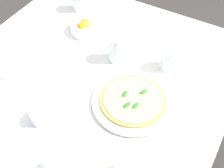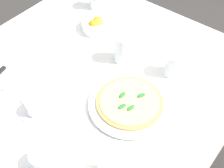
{
  "view_description": "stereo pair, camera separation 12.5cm",
  "coord_description": "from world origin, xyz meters",
  "px_view_note": "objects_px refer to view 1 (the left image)",
  "views": [
    {
      "loc": [
        -0.76,
        -0.53,
        1.69
      ],
      "look_at": [
        -0.03,
        -0.11,
        0.76
      ],
      "focal_mm": 49.42,
      "sensor_mm": 36.0,
      "label": 1
    },
    {
      "loc": [
        -0.69,
        -0.63,
        1.69
      ],
      "look_at": [
        -0.03,
        -0.11,
        0.76
      ],
      "focal_mm": 49.42,
      "sensor_mm": 36.0,
      "label": 2
    }
  ],
  "objects_px": {
    "water_glass_far_right": "(168,59)",
    "citrus_bowl": "(85,27)",
    "pizza": "(133,99)",
    "coffee_cup_near_right": "(40,116)",
    "menu_card": "(127,161)",
    "dinner_knife": "(0,77)",
    "pizza_plate": "(133,102)",
    "water_glass_back_corner": "(116,50)",
    "napkin_folded": "(1,80)",
    "water_glass_right_edge": "(80,0)"
  },
  "relations": [
    {
      "from": "water_glass_far_right",
      "to": "water_glass_right_edge",
      "type": "distance_m",
      "value": 0.59
    },
    {
      "from": "water_glass_far_right",
      "to": "dinner_knife",
      "type": "height_order",
      "value": "water_glass_far_right"
    },
    {
      "from": "pizza_plate",
      "to": "water_glass_far_right",
      "type": "xyz_separation_m",
      "value": [
        0.25,
        -0.04,
        0.04
      ]
    },
    {
      "from": "napkin_folded",
      "to": "water_glass_back_corner",
      "type": "bearing_deg",
      "value": -61.69
    },
    {
      "from": "water_glass_back_corner",
      "to": "pizza_plate",
      "type": "bearing_deg",
      "value": -136.38
    },
    {
      "from": "coffee_cup_near_right",
      "to": "water_glass_far_right",
      "type": "relative_size",
      "value": 1.24
    },
    {
      "from": "water_glass_far_right",
      "to": "citrus_bowl",
      "type": "bearing_deg",
      "value": 85.65
    },
    {
      "from": "citrus_bowl",
      "to": "menu_card",
      "type": "distance_m",
      "value": 0.73
    },
    {
      "from": "water_glass_far_right",
      "to": "menu_card",
      "type": "relative_size",
      "value": 1.49
    },
    {
      "from": "pizza_plate",
      "to": "water_glass_back_corner",
      "type": "xyz_separation_m",
      "value": [
        0.19,
        0.18,
        0.04
      ]
    },
    {
      "from": "dinner_knife",
      "to": "citrus_bowl",
      "type": "distance_m",
      "value": 0.47
    },
    {
      "from": "coffee_cup_near_right",
      "to": "menu_card",
      "type": "bearing_deg",
      "value": -90.37
    },
    {
      "from": "citrus_bowl",
      "to": "pizza_plate",
      "type": "bearing_deg",
      "value": -125.25
    },
    {
      "from": "water_glass_back_corner",
      "to": "napkin_folded",
      "type": "distance_m",
      "value": 0.5
    },
    {
      "from": "dinner_knife",
      "to": "pizza_plate",
      "type": "bearing_deg",
      "value": -85.28
    },
    {
      "from": "water_glass_far_right",
      "to": "menu_card",
      "type": "height_order",
      "value": "water_glass_far_right"
    },
    {
      "from": "napkin_folded",
      "to": "menu_card",
      "type": "bearing_deg",
      "value": -114.13
    },
    {
      "from": "water_glass_far_right",
      "to": "napkin_folded",
      "type": "relative_size",
      "value": 0.43
    },
    {
      "from": "napkin_folded",
      "to": "dinner_knife",
      "type": "xyz_separation_m",
      "value": [
        0.0,
        0.0,
        0.01
      ]
    },
    {
      "from": "water_glass_back_corner",
      "to": "water_glass_right_edge",
      "type": "relative_size",
      "value": 1.05
    },
    {
      "from": "pizza",
      "to": "coffee_cup_near_right",
      "type": "relative_size",
      "value": 1.96
    },
    {
      "from": "water_glass_far_right",
      "to": "citrus_bowl",
      "type": "relative_size",
      "value": 0.71
    },
    {
      "from": "water_glass_back_corner",
      "to": "menu_card",
      "type": "xyz_separation_m",
      "value": [
        -0.43,
        -0.28,
        -0.03
      ]
    },
    {
      "from": "pizza",
      "to": "coffee_cup_near_right",
      "type": "bearing_deg",
      "value": 132.86
    },
    {
      "from": "water_glass_far_right",
      "to": "dinner_knife",
      "type": "bearing_deg",
      "value": 126.31
    },
    {
      "from": "water_glass_right_edge",
      "to": "menu_card",
      "type": "height_order",
      "value": "water_glass_right_edge"
    },
    {
      "from": "pizza_plate",
      "to": "citrus_bowl",
      "type": "height_order",
      "value": "citrus_bowl"
    },
    {
      "from": "citrus_bowl",
      "to": "dinner_knife",
      "type": "bearing_deg",
      "value": 164.51
    },
    {
      "from": "pizza",
      "to": "citrus_bowl",
      "type": "xyz_separation_m",
      "value": [
        0.29,
        0.41,
        0.0
      ]
    },
    {
      "from": "water_glass_right_edge",
      "to": "dinner_knife",
      "type": "distance_m",
      "value": 0.59
    },
    {
      "from": "coffee_cup_near_right",
      "to": "dinner_knife",
      "type": "bearing_deg",
      "value": 74.18
    },
    {
      "from": "dinner_knife",
      "to": "water_glass_far_right",
      "type": "bearing_deg",
      "value": -66.19
    },
    {
      "from": "napkin_folded",
      "to": "dinner_knife",
      "type": "distance_m",
      "value": 0.01
    },
    {
      "from": "pizza_plate",
      "to": "citrus_bowl",
      "type": "relative_size",
      "value": 2.14
    },
    {
      "from": "pizza_plate",
      "to": "water_glass_far_right",
      "type": "bearing_deg",
      "value": -8.41
    },
    {
      "from": "water_glass_back_corner",
      "to": "dinner_knife",
      "type": "xyz_separation_m",
      "value": [
        -0.35,
        0.35,
        -0.03
      ]
    },
    {
      "from": "coffee_cup_near_right",
      "to": "pizza",
      "type": "bearing_deg",
      "value": -47.14
    },
    {
      "from": "water_glass_back_corner",
      "to": "water_glass_far_right",
      "type": "bearing_deg",
      "value": -73.72
    },
    {
      "from": "pizza",
      "to": "water_glass_far_right",
      "type": "relative_size",
      "value": 2.43
    },
    {
      "from": "water_glass_far_right",
      "to": "napkin_folded",
      "type": "bearing_deg",
      "value": 126.52
    },
    {
      "from": "water_glass_back_corner",
      "to": "pizza",
      "type": "bearing_deg",
      "value": -136.4
    },
    {
      "from": "water_glass_far_right",
      "to": "water_glass_right_edge",
      "type": "relative_size",
      "value": 0.88
    },
    {
      "from": "pizza",
      "to": "water_glass_back_corner",
      "type": "relative_size",
      "value": 2.03
    },
    {
      "from": "napkin_folded",
      "to": "menu_card",
      "type": "xyz_separation_m",
      "value": [
        -0.08,
        -0.63,
        0.02
      ]
    },
    {
      "from": "coffee_cup_near_right",
      "to": "water_glass_back_corner",
      "type": "xyz_separation_m",
      "value": [
        0.43,
        -0.08,
        0.03
      ]
    },
    {
      "from": "dinner_knife",
      "to": "menu_card",
      "type": "relative_size",
      "value": 2.73
    },
    {
      "from": "coffee_cup_near_right",
      "to": "dinner_knife",
      "type": "distance_m",
      "value": 0.28
    },
    {
      "from": "pizza_plate",
      "to": "pizza",
      "type": "distance_m",
      "value": 0.01
    },
    {
      "from": "coffee_cup_near_right",
      "to": "citrus_bowl",
      "type": "bearing_deg",
      "value": 15.45
    },
    {
      "from": "menu_card",
      "to": "water_glass_far_right",
      "type": "bearing_deg",
      "value": -132.22
    }
  ]
}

